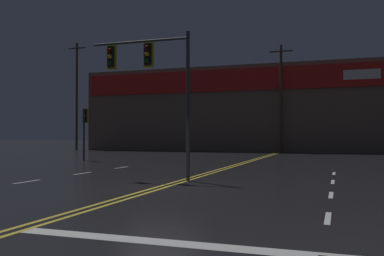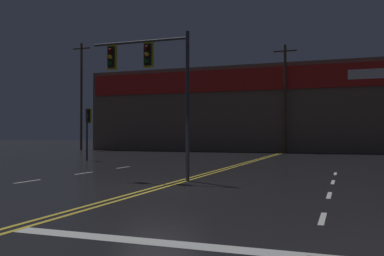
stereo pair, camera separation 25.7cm
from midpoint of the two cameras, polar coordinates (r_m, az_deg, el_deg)
ground_plane at (r=14.16m, az=-4.78°, el=-7.92°), size 200.00×200.00×0.00m
road_markings at (r=12.53m, az=-2.70°, el=-8.82°), size 15.81×60.00×0.01m
traffic_signal_median at (r=16.87m, az=-6.34°, el=7.83°), size 4.13×0.36×5.64m
traffic_signal_corner_northwest at (r=29.71m, az=-14.34°, el=0.77°), size 0.42×0.36×3.52m
building_backdrop at (r=47.59m, az=12.17°, el=2.36°), size 43.09×10.23×8.83m
utility_pole_row at (r=42.18m, az=11.18°, el=4.98°), size 47.08×0.26×12.28m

